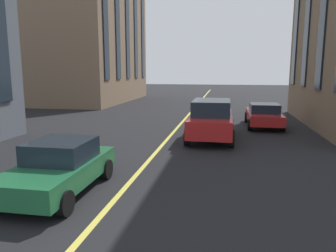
# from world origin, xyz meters

# --- Properties ---
(lane_centre_line) EXTENTS (80.00, 0.16, 0.01)m
(lane_centre_line) POSITION_xyz_m (20.00, 0.00, 0.00)
(lane_centre_line) COLOR #D8C64C
(lane_centre_line) RESTS_ON ground_plane
(car_red_parked_b) EXTENTS (4.40, 1.95, 1.37)m
(car_red_parked_b) POSITION_xyz_m (24.02, -4.90, 0.70)
(car_red_parked_b) COLOR #B21E1E
(car_red_parked_b) RESTS_ON ground_plane
(car_red_far) EXTENTS (4.70, 2.14, 1.88)m
(car_red_far) POSITION_xyz_m (20.00, -2.05, 0.97)
(car_red_far) COLOR #B21E1E
(car_red_far) RESTS_ON ground_plane
(car_green_trailing) EXTENTS (3.90, 1.89, 1.40)m
(car_green_trailing) POSITION_xyz_m (12.42, 1.63, 0.70)
(car_green_trailing) COLOR #1E6038
(car_green_trailing) RESTS_ON ground_plane
(building_left_far) EXTENTS (15.36, 13.13, 17.41)m
(building_left_far) POSITION_xyz_m (37.57, 14.00, 8.71)
(building_left_far) COLOR #846B51
(building_left_far) RESTS_ON ground_plane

